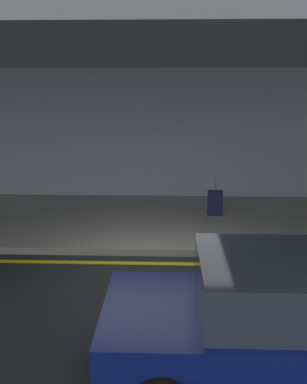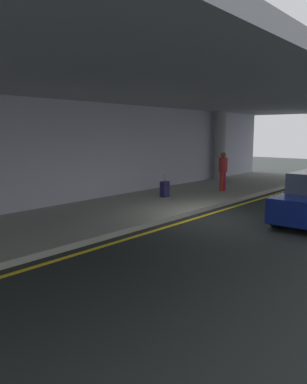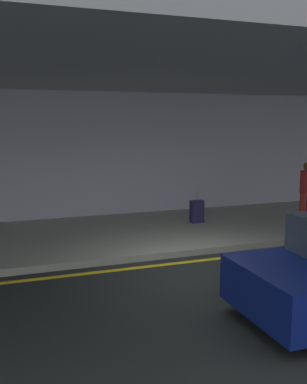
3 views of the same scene
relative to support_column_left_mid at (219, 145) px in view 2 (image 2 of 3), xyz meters
name	(u,v)px [view 2 (image 2 of 3)]	position (x,y,z in m)	size (l,w,h in m)	color
ground_plane	(221,219)	(-8.00, -4.78, -1.97)	(60.00, 60.00, 0.00)	black
sidewalk	(146,205)	(-8.00, -1.68, -1.90)	(26.00, 4.20, 0.15)	gray
lane_stripe_yellow	(203,216)	(-8.00, -4.13, -1.97)	(26.00, 0.14, 0.01)	yellow
support_column_left_mid	(219,145)	(0.00, 0.00, 0.00)	(0.65, 0.65, 3.65)	gray
ceiling_overhang	(157,94)	(-8.00, -2.18, 1.97)	(28.00, 13.20, 0.30)	gray
terminal_back_wall	(103,152)	(-8.00, 0.57, -0.07)	(26.00, 0.30, 3.80)	#A8AABE
traveler_with_luggage	(223,169)	(-3.63, -2.32, -0.86)	(0.38, 0.38, 1.68)	maroon
suitcase_upright_primary	(165,189)	(-6.55, -1.41, -1.51)	(0.36, 0.22, 0.90)	#1C1C45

